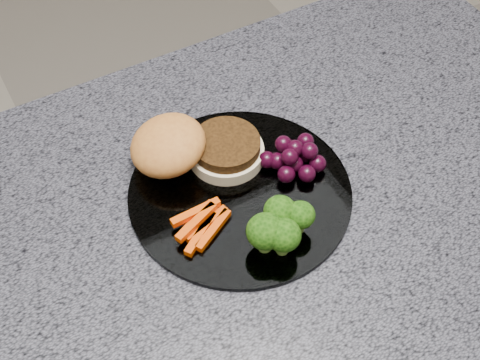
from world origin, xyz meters
name	(u,v)px	position (x,y,z in m)	size (l,w,h in m)	color
countertop	(161,266)	(0.00, 0.00, 0.88)	(1.20, 0.60, 0.04)	#53535E
plate	(240,192)	(0.12, 0.03, 0.90)	(0.26, 0.26, 0.01)	white
burger	(189,149)	(0.09, 0.10, 0.93)	(0.17, 0.13, 0.05)	#F8E1AF
carrot_sticks	(201,224)	(0.06, 0.01, 0.91)	(0.07, 0.06, 0.02)	#E44603
broccoli	(279,226)	(0.12, -0.05, 0.93)	(0.08, 0.07, 0.05)	olive
grape_bunch	(294,157)	(0.19, 0.03, 0.92)	(0.08, 0.06, 0.04)	black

